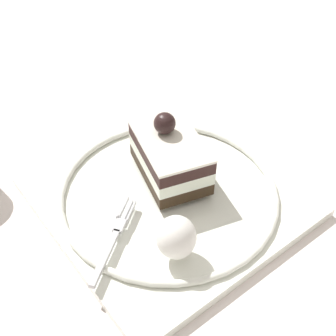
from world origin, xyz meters
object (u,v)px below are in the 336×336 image
Objects in this scene: dessert_plate at (168,195)px; fork at (114,237)px; whipped_cream_dollop at (176,237)px; cake_slice at (171,155)px.

dessert_plate is 0.09m from fork.
whipped_cream_dollop is at bearing -40.14° from fork.
fork is (-0.05, 0.04, -0.02)m from whipped_cream_dollop.
cake_slice reaches higher than whipped_cream_dollop.
cake_slice reaches higher than fork.
dessert_plate is 3.48× the size of fork.
cake_slice is 0.11m from fork.
dessert_plate is at bearing 27.33° from fork.
fork reaches higher than dessert_plate.
whipped_cream_dollop reaches higher than fork.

